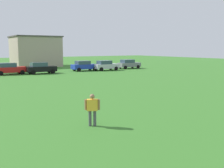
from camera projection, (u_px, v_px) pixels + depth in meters
The scene contains 7 objects.
adult_bystander at pixel (92, 107), 12.74m from camera, with size 0.67×0.51×1.59m.
parked_car_red_3 at pixel (10, 69), 37.64m from camera, with size 4.30×2.02×1.68m.
parked_car_black_4 at pixel (41, 68), 38.86m from camera, with size 4.30×2.02×1.68m.
parked_car_blue_5 at pixel (84, 66), 43.75m from camera, with size 4.30×2.02×1.68m.
parked_car_silver_6 at pixel (106, 65), 44.57m from camera, with size 4.30×2.02×1.68m.
parked_car_gray_7 at pixel (129, 64), 48.57m from camera, with size 4.30×2.02×1.68m.
house_left at pixel (35, 51), 54.32m from camera, with size 9.14×8.73×6.20m.
Camera 1 is at (-4.19, 1.83, 3.81)m, focal length 41.96 mm.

